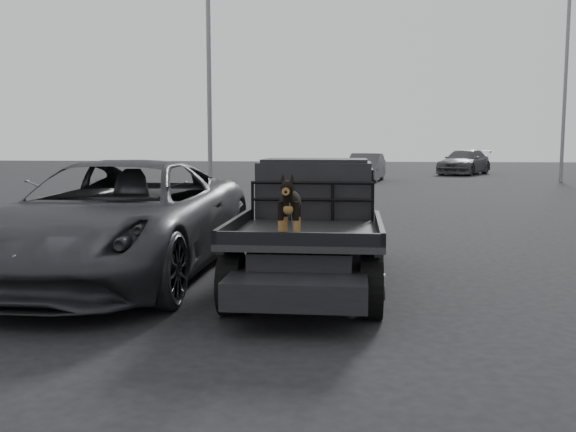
# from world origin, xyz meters

# --- Properties ---
(ground) EXTENTS (120.00, 120.00, 0.00)m
(ground) POSITION_xyz_m (0.00, 0.00, 0.00)
(ground) COLOR black
(ground) RESTS_ON ground
(flatbed_ute) EXTENTS (2.00, 5.40, 0.92)m
(flatbed_ute) POSITION_xyz_m (-0.32, 1.80, 0.46)
(flatbed_ute) COLOR black
(flatbed_ute) RESTS_ON ground
(ute_cab) EXTENTS (1.72, 1.30, 0.88)m
(ute_cab) POSITION_xyz_m (-0.32, 2.75, 1.36)
(ute_cab) COLOR black
(ute_cab) RESTS_ON flatbed_ute
(headache_rack) EXTENTS (1.80, 0.08, 0.55)m
(headache_rack) POSITION_xyz_m (-0.32, 2.00, 1.20)
(headache_rack) COLOR black
(headache_rack) RESTS_ON flatbed_ute
(dog) EXTENTS (0.32, 0.60, 0.74)m
(dog) POSITION_xyz_m (-0.46, 0.29, 1.29)
(dog) COLOR black
(dog) RESTS_ON flatbed_ute
(parked_suv) EXTENTS (3.03, 6.46, 1.79)m
(parked_suv) POSITION_xyz_m (-3.28, 2.08, 0.89)
(parked_suv) COLOR #313137
(parked_suv) RESTS_ON ground
(distant_car_a) EXTENTS (2.25, 4.63, 1.46)m
(distant_car_a) POSITION_xyz_m (0.81, 26.41, 0.73)
(distant_car_a) COLOR #454448
(distant_car_a) RESTS_ON ground
(distant_car_b) EXTENTS (4.40, 5.79, 1.56)m
(distant_car_b) POSITION_xyz_m (7.12, 34.33, 0.78)
(distant_car_b) COLOR #414146
(distant_car_b) RESTS_ON ground
(floodlight_near) EXTENTS (1.08, 0.28, 12.77)m
(floodlight_near) POSITION_xyz_m (-5.48, 17.82, 6.98)
(floodlight_near) COLOR slate
(floodlight_near) RESTS_ON ground
(floodlight_mid) EXTENTS (1.08, 0.28, 14.38)m
(floodlight_mid) POSITION_xyz_m (10.87, 27.22, 7.79)
(floodlight_mid) COLOR slate
(floodlight_mid) RESTS_ON ground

